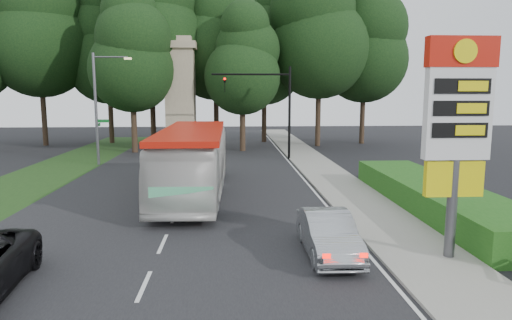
{
  "coord_description": "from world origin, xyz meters",
  "views": [
    {
      "loc": [
        2.36,
        -11.36,
        5.2
      ],
      "look_at": [
        3.53,
        8.95,
        2.2
      ],
      "focal_mm": 32.0,
      "sensor_mm": 36.0,
      "label": 1
    }
  ],
  "objects": [
    {
      "name": "gas_station_pylon",
      "position": [
        9.2,
        1.99,
        4.45
      ],
      "size": [
        2.1,
        0.45,
        6.85
      ],
      "color": "#59595E",
      "rests_on": "ground"
    },
    {
      "name": "monument",
      "position": [
        -2.0,
        30.0,
        5.1
      ],
      "size": [
        3.0,
        3.0,
        10.05
      ],
      "color": "gray",
      "rests_on": "ground"
    },
    {
      "name": "tree_center_right",
      "position": [
        1.0,
        35.0,
        11.02
      ],
      "size": [
        9.24,
        9.24,
        18.15
      ],
      "color": "#2D2116",
      "rests_on": "ground"
    },
    {
      "name": "tree_center_left",
      "position": [
        -5.0,
        33.0,
        12.02
      ],
      "size": [
        10.08,
        10.08,
        19.8
      ],
      "color": "#2D2116",
      "rests_on": "ground"
    },
    {
      "name": "transit_bus",
      "position": [
        0.5,
        11.63,
        1.71
      ],
      "size": [
        3.14,
        12.32,
        3.42
      ],
      "primitive_type": "imported",
      "rotation": [
        0.0,
        0.0,
        -0.02
      ],
      "color": "silver",
      "rests_on": "ground"
    },
    {
      "name": "grass_verge_left",
      "position": [
        -9.5,
        18.0,
        0.01
      ],
      "size": [
        5.0,
        50.0,
        0.02
      ],
      "primitive_type": "cube",
      "color": "#193814",
      "rests_on": "ground"
    },
    {
      "name": "traffic_signal_mast",
      "position": [
        5.68,
        24.0,
        4.67
      ],
      "size": [
        6.1,
        0.35,
        7.2
      ],
      "color": "black",
      "rests_on": "ground"
    },
    {
      "name": "sedan_silver",
      "position": [
        5.5,
        2.65,
        0.7
      ],
      "size": [
        1.48,
        4.25,
        1.4
      ],
      "primitive_type": "imported",
      "rotation": [
        0.0,
        0.0,
        -0.0
      ],
      "color": "#A1A5A9",
      "rests_on": "ground"
    },
    {
      "name": "ground",
      "position": [
        0.0,
        0.0,
        0.0
      ],
      "size": [
        120.0,
        120.0,
        0.0
      ],
      "primitive_type": "plane",
      "color": "black",
      "rests_on": "ground"
    },
    {
      "name": "tree_east_near",
      "position": [
        6.0,
        37.0,
        9.68
      ],
      "size": [
        8.12,
        8.12,
        15.95
      ],
      "color": "#2D2116",
      "rests_on": "ground"
    },
    {
      "name": "streetlight_signs",
      "position": [
        -6.99,
        22.01,
        4.44
      ],
      "size": [
        2.75,
        0.98,
        8.0
      ],
      "color": "#59595E",
      "rests_on": "ground"
    },
    {
      "name": "tree_west_near",
      "position": [
        -10.0,
        37.0,
        10.02
      ],
      "size": [
        8.4,
        8.4,
        16.5
      ],
      "color": "#2D2116",
      "rests_on": "ground"
    },
    {
      "name": "tree_far_east",
      "position": [
        16.0,
        35.0,
        10.35
      ],
      "size": [
        8.68,
        8.68,
        17.05
      ],
      "color": "#2D2116",
      "rests_on": "ground"
    },
    {
      "name": "sidewalk_right",
      "position": [
        8.5,
        12.0,
        0.06
      ],
      "size": [
        3.0,
        80.0,
        0.12
      ],
      "primitive_type": "cube",
      "color": "gray",
      "rests_on": "ground"
    },
    {
      "name": "tree_west_mid",
      "position": [
        -16.0,
        35.0,
        11.69
      ],
      "size": [
        9.8,
        9.8,
        19.25
      ],
      "color": "#2D2116",
      "rests_on": "ground"
    },
    {
      "name": "road_surface",
      "position": [
        0.0,
        12.0,
        0.01
      ],
      "size": [
        14.0,
        80.0,
        0.02
      ],
      "primitive_type": "cube",
      "color": "black",
      "rests_on": "ground"
    },
    {
      "name": "tree_monument_left",
      "position": [
        -6.0,
        29.0,
        8.68
      ],
      "size": [
        7.28,
        7.28,
        14.3
      ],
      "color": "#2D2116",
      "rests_on": "ground"
    },
    {
      "name": "hedge",
      "position": [
        11.5,
        8.0,
        0.6
      ],
      "size": [
        3.0,
        14.0,
        1.2
      ],
      "primitive_type": "cube",
      "color": "#1C5115",
      "rests_on": "ground"
    },
    {
      "name": "tree_east_mid",
      "position": [
        11.0,
        33.0,
        11.35
      ],
      "size": [
        9.52,
        9.52,
        18.7
      ],
      "color": "#2D2116",
      "rests_on": "ground"
    },
    {
      "name": "tree_monument_right",
      "position": [
        3.5,
        29.5,
        8.01
      ],
      "size": [
        6.72,
        6.72,
        13.2
      ],
      "color": "#2D2116",
      "rests_on": "ground"
    }
  ]
}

